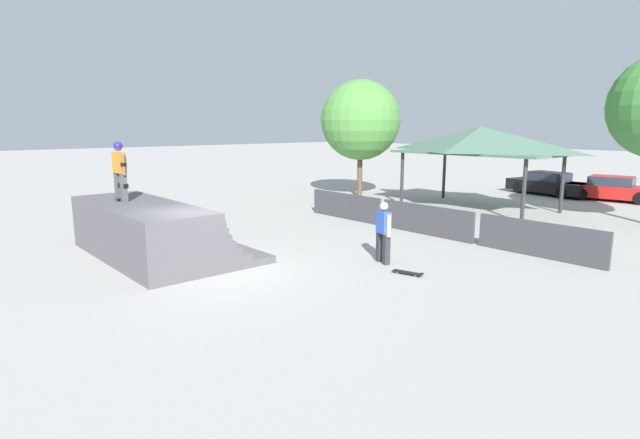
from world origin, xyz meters
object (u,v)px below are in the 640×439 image
object	(u,v)px
skater_on_deck	(119,167)
tree_far_back	(360,120)
bystander_walking	(383,229)
parked_car_red	(613,189)
parked_car_black	(548,184)
skateboard_on_deck	(119,198)
skateboard_on_ground	(409,273)

from	to	relation	value
skater_on_deck	tree_far_back	distance (m)	14.88
bystander_walking	parked_car_red	size ratio (longest dim) A/B	0.38
tree_far_back	parked_car_black	bearing A→B (deg)	52.81
skateboard_on_deck	parked_car_red	xyz separation A→B (m)	(5.88, 22.88, -1.05)
tree_far_back	parked_car_black	distance (m)	11.21
bystander_walking	tree_far_back	world-z (taller)	tree_far_back
tree_far_back	parked_car_black	xyz separation A→B (m)	(6.44, 8.49, -3.50)
skater_on_deck	parked_car_black	distance (m)	22.91
skateboard_on_ground	parked_car_red	xyz separation A→B (m)	(-1.49, 18.17, 0.54)
parked_car_black	parked_car_red	world-z (taller)	same
skater_on_deck	skateboard_on_deck	bearing A→B (deg)	168.39
parked_car_red	skateboard_on_ground	bearing A→B (deg)	-94.91
skateboard_on_deck	bystander_walking	distance (m)	7.99
parked_car_black	parked_car_red	size ratio (longest dim) A/B	1.05
skateboard_on_ground	skateboard_on_deck	bearing A→B (deg)	-162.23
skateboard_on_deck	skateboard_on_ground	xyz separation A→B (m)	(7.37, 4.70, -1.60)
skateboard_on_ground	parked_car_black	distance (m)	18.58
skateboard_on_deck	skateboard_on_ground	distance (m)	8.89
parked_car_black	bystander_walking	bearing A→B (deg)	-67.68
skateboard_on_ground	skater_on_deck	bearing A→B (deg)	-160.74
skateboard_on_ground	parked_car_black	world-z (taller)	parked_car_black
tree_far_back	parked_car_red	world-z (taller)	tree_far_back
parked_car_red	skateboard_on_deck	bearing A→B (deg)	-114.00
skateboard_on_ground	parked_car_black	bearing A→B (deg)	89.92
parked_car_red	bystander_walking	bearing A→B (deg)	-98.74
parked_car_black	parked_car_red	bearing A→B (deg)	14.83
skateboard_on_deck	bystander_walking	size ratio (longest dim) A/B	0.47
skateboard_on_ground	parked_car_red	world-z (taller)	parked_car_red
parked_car_black	parked_car_red	xyz separation A→B (m)	(3.22, 0.21, -0.00)
tree_far_back	parked_car_red	xyz separation A→B (m)	(9.66, 8.70, -3.50)
skateboard_on_deck	skateboard_on_ground	bearing A→B (deg)	47.27
skater_on_deck	tree_far_back	bearing A→B (deg)	101.25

